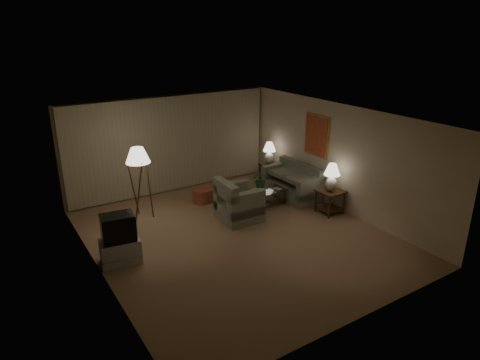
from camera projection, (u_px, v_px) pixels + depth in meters
name	position (u px, v px, depth m)	size (l,w,h in m)	color
ground	(237.00, 236.00, 9.63)	(7.00, 7.00, 0.00)	#936651
room_shell	(204.00, 146.00, 10.24)	(6.04, 7.02, 2.72)	beige
sofa	(291.00, 184.00, 11.70)	(1.70, 0.92, 0.74)	gray
armchair	(239.00, 204.00, 10.34)	(1.07, 1.02, 0.81)	gray
side_table_near	(330.00, 197.00, 10.68)	(0.59, 0.59, 0.60)	#33200D
side_table_far	(269.00, 170.00, 12.75)	(0.50, 0.42, 0.60)	#33200D
table_lamp_near	(332.00, 175.00, 10.48)	(0.40, 0.40, 0.70)	white
table_lamp_far	(269.00, 151.00, 12.55)	(0.38, 0.38, 0.65)	white
coffee_table	(265.00, 195.00, 11.17)	(1.08, 0.59, 0.41)	silver
tv_cabinet	(120.00, 251.00, 8.49)	(0.83, 0.59, 0.50)	#B4B4B6
crt_tv	(118.00, 228.00, 8.31)	(0.68, 0.53, 0.54)	black
floor_lamp	(140.00, 182.00, 10.23)	(0.58, 0.58, 1.79)	#33200D
ottoman	(203.00, 195.00, 11.45)	(0.55, 0.55, 0.36)	#A75038
vase	(261.00, 189.00, 11.02)	(0.14, 0.14, 0.14)	silver
flowers	(261.00, 178.00, 10.92)	(0.44, 0.38, 0.49)	#2D662E
book	(276.00, 190.00, 11.17)	(0.16, 0.21, 0.02)	olive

